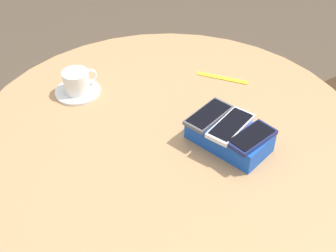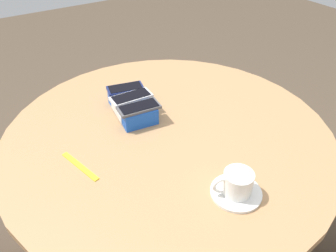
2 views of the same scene
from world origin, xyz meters
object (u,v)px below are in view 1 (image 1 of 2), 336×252
at_px(round_table, 168,161).
at_px(coffee_cup, 77,81).
at_px(phone_gray, 209,115).
at_px(phone_navy, 252,137).
at_px(phone_white, 231,126).
at_px(lanyard_strap, 222,78).
at_px(phone_box, 229,136).
at_px(saucer, 78,91).

xyz_separation_m(round_table, coffee_cup, (0.32, 0.00, 0.15)).
bearing_deg(phone_gray, phone_navy, 172.91).
relative_size(phone_white, coffee_cup, 1.39).
xyz_separation_m(phone_white, coffee_cup, (0.48, 0.05, -0.02)).
bearing_deg(round_table, lanyard_strap, -89.03).
bearing_deg(phone_box, lanyard_strap, -57.51).
xyz_separation_m(round_table, phone_box, (-0.16, -0.05, 0.14)).
relative_size(round_table, phone_navy, 7.74).
xyz_separation_m(round_table, phone_gray, (-0.09, -0.06, 0.17)).
distance_m(phone_navy, coffee_cup, 0.55).
xyz_separation_m(saucer, lanyard_strap, (-0.32, -0.31, -0.00)).
xyz_separation_m(phone_white, phone_gray, (0.07, -0.01, -0.00)).
xyz_separation_m(phone_box, saucer, (0.48, 0.06, -0.02)).
height_order(round_table, phone_navy, phone_navy).
bearing_deg(round_table, phone_navy, -169.97).
distance_m(phone_white, coffee_cup, 0.48).
xyz_separation_m(phone_gray, lanyard_strap, (0.10, -0.25, -0.06)).
distance_m(phone_navy, phone_gray, 0.13).
xyz_separation_m(phone_gray, saucer, (0.41, 0.06, -0.06)).
distance_m(round_table, phone_navy, 0.28).
height_order(coffee_cup, lanyard_strap, coffee_cup).
xyz_separation_m(phone_white, lanyard_strap, (0.16, -0.26, -0.06)).
xyz_separation_m(phone_box, coffee_cup, (0.48, 0.05, 0.01)).
bearing_deg(round_table, phone_box, -162.50).
xyz_separation_m(phone_box, lanyard_strap, (0.16, -0.25, -0.03)).
bearing_deg(lanyard_strap, phone_navy, 130.69).
distance_m(phone_gray, lanyard_strap, 0.27).
height_order(phone_gray, lanyard_strap, phone_gray).
height_order(phone_gray, saucer, phone_gray).
height_order(round_table, phone_white, phone_white).
distance_m(phone_box, lanyard_strap, 0.30).
relative_size(phone_box, saucer, 1.61).
height_order(phone_box, phone_gray, phone_gray).
bearing_deg(phone_box, phone_white, 164.05).
distance_m(phone_navy, phone_white, 0.06).
bearing_deg(phone_navy, saucer, 4.73).
relative_size(phone_white, saucer, 1.07).
bearing_deg(round_table, phone_white, -162.89).
distance_m(round_table, saucer, 0.34).
relative_size(round_table, phone_white, 7.41).
bearing_deg(phone_white, lanyard_strap, -57.25).
distance_m(phone_navy, lanyard_strap, 0.35).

